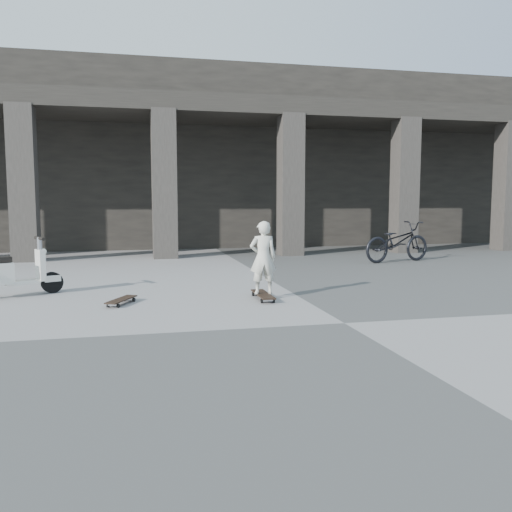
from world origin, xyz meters
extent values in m
plane|color=#464644|center=(0.00, 0.00, 0.00)|extent=(90.00, 90.00, 0.00)
cube|color=black|center=(0.00, 14.00, 3.00)|extent=(28.00, 6.00, 6.00)
cube|color=black|center=(0.00, 9.60, 4.20)|extent=(28.00, 2.80, 0.50)
cube|color=#2E2B27|center=(-5.36, 8.50, 2.00)|extent=(0.65, 0.65, 4.00)
cube|color=#2E2B27|center=(-1.79, 8.50, 2.00)|extent=(0.65, 0.65, 4.00)
cube|color=#2E2B27|center=(1.79, 8.50, 2.00)|extent=(0.65, 0.65, 4.00)
cube|color=#2E2B27|center=(5.36, 8.50, 2.00)|extent=(0.65, 0.65, 4.00)
cube|color=#2E2B27|center=(8.93, 8.50, 2.00)|extent=(0.65, 0.65, 4.00)
cube|color=black|center=(-0.63, 1.89, 0.08)|extent=(0.22, 0.91, 0.02)
cube|color=#B2B2B7|center=(-0.63, 2.21, 0.04)|extent=(0.19, 0.05, 0.03)
cube|color=#B2B2B7|center=(-0.63, 1.57, 0.04)|extent=(0.19, 0.05, 0.03)
cylinder|color=black|center=(-0.73, 2.21, 0.03)|extent=(0.03, 0.07, 0.07)
cylinder|color=black|center=(-0.54, 2.21, 0.03)|extent=(0.03, 0.07, 0.07)
cylinder|color=black|center=(-0.73, 1.57, 0.03)|extent=(0.03, 0.07, 0.07)
cylinder|color=black|center=(-0.54, 1.57, 0.03)|extent=(0.03, 0.07, 0.07)
cube|color=black|center=(-2.85, 1.95, 0.08)|extent=(0.49, 0.73, 0.02)
cube|color=#B2B2B7|center=(-2.74, 2.18, 0.04)|extent=(0.17, 0.11, 0.03)
cube|color=#B2B2B7|center=(-2.97, 1.72, 0.04)|extent=(0.17, 0.11, 0.03)
cylinder|color=black|center=(-2.81, 2.22, 0.03)|extent=(0.05, 0.07, 0.06)
cylinder|color=black|center=(-2.66, 2.14, 0.03)|extent=(0.05, 0.07, 0.06)
cylinder|color=black|center=(-3.04, 1.76, 0.03)|extent=(0.05, 0.07, 0.06)
cylinder|color=black|center=(-2.89, 1.69, 0.03)|extent=(0.05, 0.07, 0.06)
imported|color=beige|center=(-0.63, 1.89, 0.68)|extent=(0.45, 0.32, 1.17)
cylinder|color=black|center=(-4.03, 3.28, 0.18)|extent=(0.37, 0.23, 0.36)
cube|color=silver|center=(-4.47, 3.08, 0.23)|extent=(0.59, 0.44, 0.06)
cube|color=silver|center=(-4.19, 3.21, 0.50)|extent=(0.21, 0.32, 0.52)
cube|color=silver|center=(-4.03, 3.28, 0.25)|extent=(0.30, 0.23, 0.11)
cylinder|color=#B2B2B7|center=(-4.19, 3.21, 0.83)|extent=(0.11, 0.11, 0.27)
cylinder|color=black|center=(-4.19, 3.21, 0.95)|extent=(0.24, 0.43, 0.05)
sphere|color=white|center=(-4.14, 3.23, 0.72)|extent=(0.11, 0.11, 0.11)
imported|color=black|center=(3.96, 6.21, 0.52)|extent=(2.09, 1.13, 1.04)
camera|label=1|loc=(-2.67, -6.48, 1.60)|focal=38.00mm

